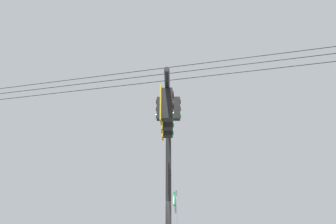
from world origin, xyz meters
The scene contains 2 objects.
signal_mast_assembly centered at (-0.46, -0.08, 4.62)m, with size 1.81×3.89×6.45m.
overhead_wire_span centered at (0.68, 0.95, 7.47)m, with size 31.64×2.98×1.20m.
Camera 1 is at (2.52, -8.19, 1.80)m, focal length 28.78 mm.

